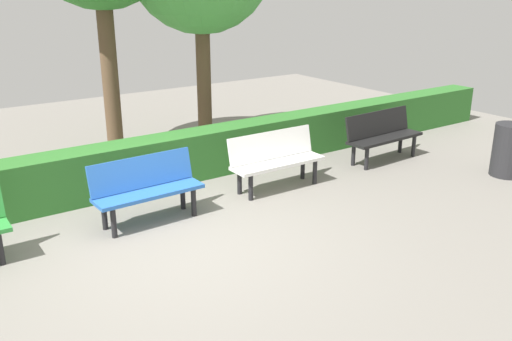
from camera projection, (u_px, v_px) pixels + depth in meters
name	position (u px, v px, depth m)	size (l,w,h in m)	color
ground_plane	(183.00, 243.00, 6.73)	(18.54, 18.54, 0.00)	gray
bench_black	(382.00, 134.00, 9.70)	(1.57, 0.52, 0.86)	black
bench_white	(275.00, 158.00, 8.39)	(1.51, 0.48, 0.86)	white
bench_blue	(146.00, 187.00, 7.21)	(1.45, 0.50, 0.86)	blue
hedge_row	(179.00, 157.00, 8.74)	(14.54, 0.53, 0.75)	#2D6B28
trash_bin	(509.00, 150.00, 8.93)	(0.52, 0.52, 0.86)	#262628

